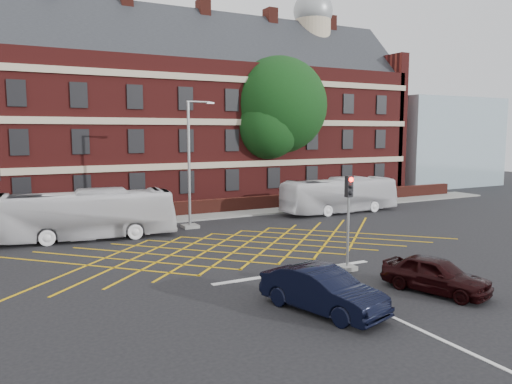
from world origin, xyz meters
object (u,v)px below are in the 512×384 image
traffic_light_far (0,207)px  traffic_light_near (348,232)px  utility_cabinet (313,274)px  bus_right (340,195)px  bus_left (84,215)px  car_maroon (435,274)px  street_lamp (190,186)px  car_navy (323,290)px  deciduous_tree (278,112)px

traffic_light_far → traffic_light_near: bearing=-48.9°
utility_cabinet → traffic_light_near: bearing=21.0°
traffic_light_near → traffic_light_far: bearing=131.1°
bus_right → bus_left: bearing=92.4°
traffic_light_near → traffic_light_far: same height
car_maroon → bus_left: bearing=105.5°
street_lamp → traffic_light_far: bearing=164.8°
bus_left → traffic_light_far: bearing=58.2°
traffic_light_near → utility_cabinet: 3.05m
bus_right → car_maroon: bus_right is taller
street_lamp → utility_cabinet: bearing=-89.2°
bus_right → traffic_light_far: traffic_light_far is taller
car_navy → traffic_light_near: (4.04, 3.78, 1.00)m
car_maroon → utility_cabinet: bearing=122.3°
bus_right → traffic_light_near: size_ratio=2.27×
car_maroon → car_navy: bearing=159.5°
deciduous_tree → traffic_light_far: (-22.39, -5.37, -6.18)m
car_navy → car_maroon: size_ratio=1.13×
bus_left → utility_cabinet: bearing=-145.7°
car_navy → traffic_light_far: 21.82m
car_navy → deciduous_tree: (12.72, 24.89, 7.17)m
traffic_light_near → street_lamp: size_ratio=0.52×
car_maroon → deciduous_tree: deciduous_tree is taller
deciduous_tree → traffic_light_near: (-8.68, -21.11, -6.18)m
bus_left → bus_right: (18.97, 0.87, -0.09)m
bus_left → deciduous_tree: bearing=-57.1°
car_maroon → traffic_light_far: (-14.79, 19.83, 1.06)m
bus_left → utility_cabinet: size_ratio=12.97×
car_navy → car_maroon: 5.12m
car_navy → street_lamp: street_lamp is taller
traffic_light_near → car_navy: bearing=-136.9°
traffic_light_near → street_lamp: (-2.73, 12.76, 0.98)m
bus_left → bus_right: bearing=-80.5°
traffic_light_near → deciduous_tree: bearing=67.7°
traffic_light_near → traffic_light_far: (-13.72, 15.74, 0.00)m
car_navy → street_lamp: size_ratio=0.57×
bus_right → utility_cabinet: bus_right is taller
car_navy → utility_cabinet: bearing=45.8°
deciduous_tree → street_lamp: bearing=-143.8°
bus_right → traffic_light_far: bearing=83.5°
deciduous_tree → traffic_light_far: deciduous_tree is taller
traffic_light_far → street_lamp: bearing=-15.2°
bus_right → utility_cabinet: 18.64m
car_navy → traffic_light_far: traffic_light_far is taller
car_maroon → utility_cabinet: size_ratio=5.19×
bus_right → traffic_light_far: size_ratio=2.27×
street_lamp → traffic_light_near: bearing=-77.9°
traffic_light_far → street_lamp: size_ratio=0.52×
car_navy → traffic_light_near: 5.62m
deciduous_tree → traffic_light_near: 23.64m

